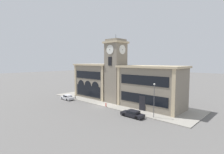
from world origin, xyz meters
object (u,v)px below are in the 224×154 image
Objects in this scene: parked_car_mid at (133,114)px; street_lamp at (154,96)px; parked_car_near at (67,97)px; fire_hydrant at (106,105)px; bollard at (75,97)px.

parked_car_mid is 0.72× the size of street_lamp.
fire_hydrant is (13.49, 1.76, -0.16)m from parked_car_near.
bollard is 12.56m from fire_hydrant.
parked_car_mid is 5.37× the size of fire_hydrant.
bollard is (-21.55, 1.97, -0.02)m from parked_car_mid.
parked_car_mid is 4.40× the size of bollard.
bollard is 1.22× the size of fire_hydrant.
street_lamp is 12.84m from fire_hydrant.
parked_car_mid is at bearing -5.23° from bollard.
parked_car_near is 2.18m from bollard.
parked_car_near is 0.87× the size of parked_car_mid.
bollard is at bearing 179.02° from fire_hydrant.
street_lamp is at bearing 2.16° from fire_hydrant.
street_lamp reaches higher than bollard.
street_lamp is at bearing -175.45° from parked_car_near.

